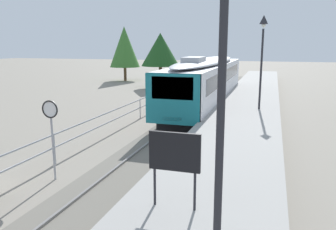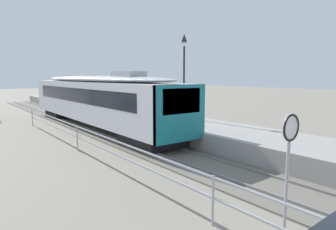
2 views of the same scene
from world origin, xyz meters
TOP-DOWN VIEW (x-y plane):
  - ground_plane at (-3.00, 22.00)m, footprint 160.00×160.00m
  - track_rails at (0.00, 22.00)m, footprint 3.20×60.00m
  - commuter_train at (0.00, 26.24)m, footprint 2.82×18.60m
  - station_platform at (3.25, 22.00)m, footprint 3.90×60.00m
  - platform_lamp_mid_platform at (4.01, 21.59)m, footprint 0.34×0.34m
  - speed_limit_sign at (-2.37, 10.64)m, footprint 0.61×0.10m
  - carpark_fence at (-3.30, 12.00)m, footprint 0.06×36.06m

SIDE VIEW (x-z plane):
  - ground_plane at x=-3.00m, z-range 0.00..0.00m
  - track_rails at x=0.00m, z-range -0.04..0.10m
  - station_platform at x=3.25m, z-range 0.00..0.90m
  - carpark_fence at x=-3.30m, z-range 0.28..1.53m
  - speed_limit_sign at x=-2.37m, z-range 0.72..3.53m
  - commuter_train at x=0.00m, z-range 0.27..4.01m
  - platform_lamp_mid_platform at x=4.01m, z-range 1.95..7.30m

